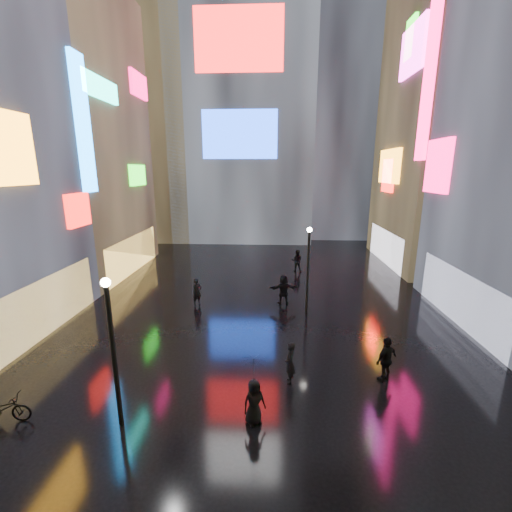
# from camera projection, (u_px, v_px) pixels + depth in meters

# --- Properties ---
(ground) EXTENTS (140.00, 140.00, 0.00)m
(ground) POSITION_uv_depth(u_px,v_px,m) (262.00, 299.00, 22.75)
(ground) COLOR black
(ground) RESTS_ON ground
(building_left_far) EXTENTS (10.28, 12.00, 22.00)m
(building_left_far) POSITION_uv_depth(u_px,v_px,m) (61.00, 135.00, 26.64)
(building_left_far) COLOR black
(building_left_far) RESTS_ON ground
(building_right_far) EXTENTS (10.28, 12.00, 28.00)m
(building_right_far) POSITION_uv_depth(u_px,v_px,m) (460.00, 100.00, 28.20)
(building_right_far) COLOR black
(building_right_far) RESTS_ON ground
(tower_main) EXTENTS (16.00, 14.20, 42.00)m
(tower_main) POSITION_uv_depth(u_px,v_px,m) (245.00, 61.00, 40.94)
(tower_main) COLOR black
(tower_main) RESTS_ON ground
(tower_flank_right) EXTENTS (12.00, 12.00, 34.00)m
(tower_flank_right) POSITION_uv_depth(u_px,v_px,m) (340.00, 99.00, 43.30)
(tower_flank_right) COLOR black
(tower_flank_right) RESTS_ON ground
(tower_flank_left) EXTENTS (10.00, 10.00, 26.00)m
(tower_flank_left) POSITION_uv_depth(u_px,v_px,m) (154.00, 130.00, 41.54)
(tower_flank_left) COLOR black
(tower_flank_left) RESTS_ON ground
(lamp_near) EXTENTS (0.30, 0.30, 5.20)m
(lamp_near) POSITION_uv_depth(u_px,v_px,m) (113.00, 345.00, 10.91)
(lamp_near) COLOR black
(lamp_near) RESTS_ON ground
(lamp_far) EXTENTS (0.30, 0.30, 5.20)m
(lamp_far) POSITION_uv_depth(u_px,v_px,m) (308.00, 265.00, 19.99)
(lamp_far) COLOR black
(lamp_far) RESTS_ON ground
(pedestrian_3) EXTENTS (1.19, 1.03, 1.92)m
(pedestrian_3) POSITION_uv_depth(u_px,v_px,m) (386.00, 359.00, 13.77)
(pedestrian_3) COLOR black
(pedestrian_3) RESTS_ON ground
(pedestrian_4) EXTENTS (0.94, 0.82, 1.61)m
(pedestrian_4) POSITION_uv_depth(u_px,v_px,m) (254.00, 402.00, 11.49)
(pedestrian_4) COLOR black
(pedestrian_4) RESTS_ON ground
(pedestrian_5) EXTENTS (1.84, 0.85, 1.91)m
(pedestrian_5) POSITION_uv_depth(u_px,v_px,m) (284.00, 290.00, 21.78)
(pedestrian_5) COLOR black
(pedestrian_5) RESTS_ON ground
(pedestrian_6) EXTENTS (0.74, 0.73, 1.72)m
(pedestrian_6) POSITION_uv_depth(u_px,v_px,m) (197.00, 292.00, 21.61)
(pedestrian_6) COLOR black
(pedestrian_6) RESTS_ON ground
(pedestrian_7) EXTENTS (0.99, 0.81, 1.88)m
(pedestrian_7) POSITION_uv_depth(u_px,v_px,m) (297.00, 261.00, 28.72)
(pedestrian_7) COLOR black
(pedestrian_7) RESTS_ON ground
(umbrella_2) EXTENTS (1.07, 1.09, 0.85)m
(umbrella_2) POSITION_uv_depth(u_px,v_px,m) (254.00, 369.00, 11.19)
(umbrella_2) COLOR black
(umbrella_2) RESTS_ON pedestrian_4
(bicycle) EXTENTS (1.98, 0.91, 1.00)m
(bicycle) POSITION_uv_depth(u_px,v_px,m) (2.00, 409.00, 11.60)
(bicycle) COLOR black
(bicycle) RESTS_ON ground
(pedestrian_8) EXTENTS (0.44, 0.65, 1.75)m
(pedestrian_8) POSITION_uv_depth(u_px,v_px,m) (290.00, 363.00, 13.66)
(pedestrian_8) COLOR black
(pedestrian_8) RESTS_ON ground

